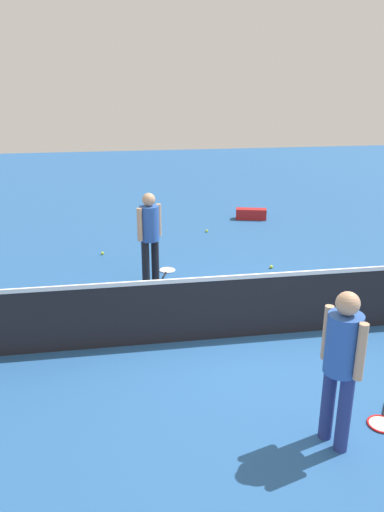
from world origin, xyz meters
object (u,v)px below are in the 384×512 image
object	(u,v)px
tennis_racket_near_player	(167,271)
tennis_racket_far_player	(382,422)
tennis_ball_by_net	(224,285)
tennis_ball_midcourt	(102,253)
tennis_ball_near_player	(271,267)
tennis_ball_baseline	(207,231)
equipment_bag	(250,214)
player_far_side	(342,358)
player_near_side	(150,232)

from	to	relation	value
tennis_racket_near_player	tennis_racket_far_player	xyz separation A→B (m)	(-1.80, 4.93, 0.00)
tennis_racket_far_player	tennis_ball_by_net	xyz separation A→B (m)	(0.87, -4.01, 0.02)
tennis_ball_midcourt	tennis_ball_near_player	bearing A→B (deg)	157.65
tennis_ball_baseline	equipment_bag	distance (m)	1.69
tennis_racket_far_player	equipment_bag	size ratio (longest dim) A/B	0.68
tennis_racket_near_player	tennis_racket_far_player	distance (m)	5.25
tennis_ball_by_net	equipment_bag	world-z (taller)	equipment_bag
tennis_racket_near_player	tennis_ball_near_player	distance (m)	2.06
tennis_racket_near_player	tennis_ball_near_player	bearing A→B (deg)	175.04
player_far_side	tennis_ball_by_net	world-z (taller)	player_far_side
tennis_ball_near_player	tennis_ball_baseline	world-z (taller)	same
player_far_side	tennis_ball_near_player	bearing A→B (deg)	-100.52
player_far_side	tennis_ball_midcourt	bearing A→B (deg)	-69.32
tennis_ball_by_net	tennis_ball_midcourt	bearing A→B (deg)	-44.01
tennis_ball_by_net	equipment_bag	xyz separation A→B (m)	(-1.68, -4.38, 0.11)
player_far_side	player_near_side	bearing A→B (deg)	-71.66
tennis_ball_by_net	tennis_ball_near_player	bearing A→B (deg)	-146.40
player_near_side	player_far_side	xyz separation A→B (m)	(-1.50, 4.51, 0.00)
tennis_racket_far_player	tennis_ball_near_player	xyz separation A→B (m)	(-0.25, -4.75, 0.02)
tennis_ball_near_player	tennis_ball_midcourt	size ratio (longest dim) A/B	1.00
player_near_side	tennis_ball_midcourt	distance (m)	2.23
tennis_ball_near_player	tennis_ball_baseline	distance (m)	2.75
player_near_side	tennis_ball_by_net	size ratio (longest dim) A/B	25.76
player_near_side	tennis_racket_near_player	world-z (taller)	player_near_side
player_near_side	tennis_racket_far_player	bearing A→B (deg)	116.65
player_far_side	tennis_racket_near_player	bearing A→B (deg)	-77.56
player_near_side	tennis_ball_baseline	size ratio (longest dim) A/B	25.76
player_near_side	tennis_ball_midcourt	bearing A→B (deg)	-63.77
tennis_ball_midcourt	tennis_ball_by_net	bearing A→B (deg)	135.99
tennis_ball_midcourt	equipment_bag	size ratio (longest dim) A/B	0.08
tennis_racket_near_player	tennis_racket_far_player	world-z (taller)	same
tennis_ball_near_player	equipment_bag	bearing A→B (deg)	-98.73
tennis_racket_far_player	tennis_ball_near_player	bearing A→B (deg)	-93.05
equipment_bag	player_near_side	bearing A→B (deg)	53.89
tennis_racket_near_player	tennis_ball_midcourt	world-z (taller)	tennis_ball_midcourt
player_near_side	tennis_racket_near_player	bearing A→B (deg)	-120.38
tennis_racket_near_player	equipment_bag	size ratio (longest dim) A/B	0.72
tennis_ball_midcourt	tennis_ball_baseline	distance (m)	2.81
tennis_racket_far_player	equipment_bag	bearing A→B (deg)	-95.52
player_far_side	tennis_ball_near_player	size ratio (longest dim) A/B	25.76
player_far_side	tennis_ball_near_player	world-z (taller)	player_far_side
tennis_racket_near_player	tennis_ball_baseline	bearing A→B (deg)	-117.06
player_far_side	tennis_racket_near_player	xyz separation A→B (m)	(1.13, -5.13, -1.00)
tennis_ball_near_player	tennis_ball_baseline	xyz separation A→B (m)	(0.80, -2.63, 0.00)
player_far_side	tennis_ball_by_net	distance (m)	4.32
tennis_racket_near_player	equipment_bag	distance (m)	4.33
tennis_ball_by_net	tennis_ball_baseline	distance (m)	3.39
player_far_side	tennis_ball_near_player	xyz separation A→B (m)	(-0.92, -4.95, -0.98)
tennis_racket_near_player	tennis_ball_baseline	world-z (taller)	tennis_ball_baseline
tennis_racket_near_player	player_far_side	bearing A→B (deg)	102.44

